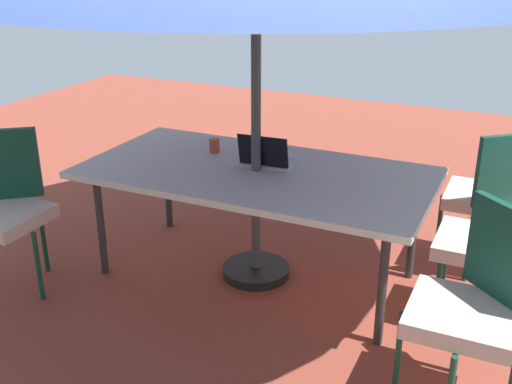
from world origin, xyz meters
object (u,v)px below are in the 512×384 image
(chair_west, at_px, (493,236))
(cup, at_px, (214,146))
(dining_table, at_px, (256,177))
(chair_southwest, at_px, (490,192))
(chair_northeast, at_px, (4,203))
(chair_northwest, at_px, (474,301))
(laptop, at_px, (267,158))

(chair_west, distance_m, cup, 1.82)
(cup, bearing_deg, dining_table, 153.59)
(chair_southwest, height_order, chair_northeast, same)
(chair_northwest, distance_m, laptop, 1.59)
(chair_northeast, relative_size, cup, 10.88)
(laptop, height_order, cup, laptop)
(dining_table, xyz_separation_m, chair_southwest, (-1.32, -0.71, -0.14))
(chair_northwest, distance_m, cup, 2.00)
(chair_southwest, distance_m, laptop, 1.45)
(dining_table, height_order, chair_southwest, chair_southwest)
(chair_northwest, relative_size, laptop, 2.92)
(chair_northwest, bearing_deg, dining_table, -164.63)
(dining_table, bearing_deg, chair_west, -178.15)
(dining_table, distance_m, chair_northwest, 1.55)
(chair_northwest, bearing_deg, chair_west, 130.32)
(dining_table, xyz_separation_m, laptop, (-0.03, -0.10, 0.09))
(chair_west, bearing_deg, chair_northwest, -4.19)
(dining_table, bearing_deg, cup, -26.41)
(chair_northeast, height_order, cup, chair_northeast)
(dining_table, bearing_deg, chair_southwest, -151.78)
(chair_west, height_order, laptop, chair_west)
(chair_west, height_order, cup, chair_west)
(chair_northwest, xyz_separation_m, chair_northeast, (2.74, 0.06, 0.00))
(chair_southwest, xyz_separation_m, cup, (1.72, 0.51, 0.23))
(dining_table, height_order, cup, cup)
(chair_northwest, relative_size, chair_northeast, 1.00)
(laptop, relative_size, cup, 3.73)
(dining_table, relative_size, laptop, 6.37)
(dining_table, relative_size, chair_northeast, 2.18)
(dining_table, distance_m, cup, 0.45)
(chair_northwest, xyz_separation_m, chair_southwest, (0.07, -1.39, 0.00))
(chair_west, bearing_deg, chair_northeast, -77.12)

